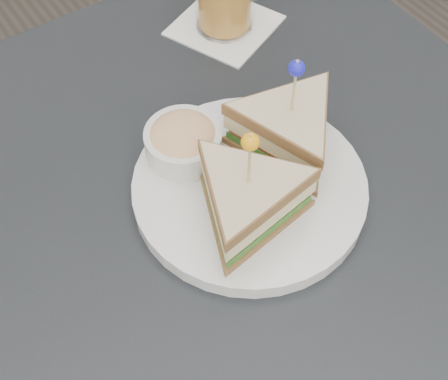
% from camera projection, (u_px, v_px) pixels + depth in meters
% --- Properties ---
extents(table, '(0.80, 0.80, 0.75)m').
position_uv_depth(table, '(222.00, 265.00, 0.70)').
color(table, black).
rests_on(table, ground).
extents(plate_meal, '(0.32, 0.32, 0.15)m').
position_uv_depth(plate_meal, '(256.00, 167.00, 0.64)').
color(plate_meal, white).
rests_on(plate_meal, table).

